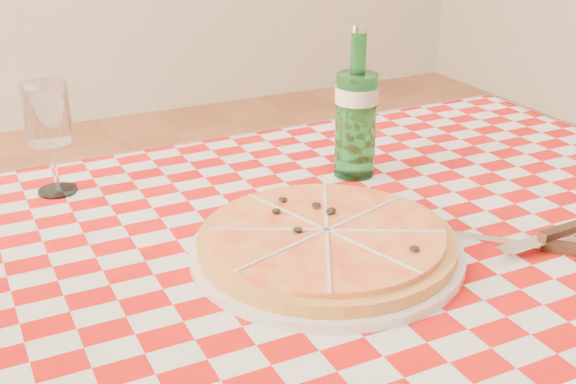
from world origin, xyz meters
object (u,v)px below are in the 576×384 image
at_px(dining_table, 322,317).
at_px(water_bottle, 356,102).
at_px(pizza_plate, 326,240).
at_px(wine_glass, 51,139).

xyz_separation_m(dining_table, water_bottle, (0.16, 0.20, 0.22)).
height_order(pizza_plate, wine_glass, wine_glass).
xyz_separation_m(water_bottle, wine_glass, (-0.43, 0.14, -0.03)).
relative_size(pizza_plate, water_bottle, 1.45).
bearing_deg(dining_table, water_bottle, 50.51).
height_order(dining_table, wine_glass, wine_glass).
distance_m(dining_table, water_bottle, 0.33).
bearing_deg(pizza_plate, dining_table, 74.73).
height_order(dining_table, pizza_plate, pizza_plate).
bearing_deg(wine_glass, pizza_plate, -52.85).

